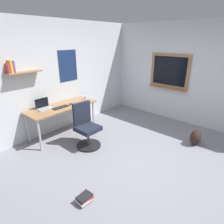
# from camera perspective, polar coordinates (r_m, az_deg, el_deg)

# --- Properties ---
(ground_plane) EXTENTS (5.20, 5.20, 0.00)m
(ground_plane) POSITION_cam_1_polar(r_m,az_deg,el_deg) (3.70, 8.63, -15.17)
(ground_plane) COLOR gray
(ground_plane) RESTS_ON ground
(wall_back) EXTENTS (5.00, 0.30, 2.60)m
(wall_back) POSITION_cam_1_polar(r_m,az_deg,el_deg) (4.81, -16.07, 9.95)
(wall_back) COLOR silver
(wall_back) RESTS_ON ground
(wall_right) EXTENTS (0.22, 5.00, 2.60)m
(wall_right) POSITION_cam_1_polar(r_m,az_deg,el_deg) (5.32, 23.96, 9.97)
(wall_right) COLOR silver
(wall_right) RESTS_ON ground
(desk) EXTENTS (1.61, 0.62, 0.72)m
(desk) POSITION_cam_1_polar(r_m,az_deg,el_deg) (4.55, -14.79, 0.95)
(desk) COLOR #997047
(desk) RESTS_ON ground
(office_chair) EXTENTS (0.52, 0.52, 0.95)m
(office_chair) POSITION_cam_1_polar(r_m,az_deg,el_deg) (4.06, -7.77, -4.83)
(office_chair) COLOR black
(office_chair) RESTS_ON ground
(laptop) EXTENTS (0.31, 0.21, 0.23)m
(laptop) POSITION_cam_1_polar(r_m,az_deg,el_deg) (4.46, -19.84, 1.61)
(laptop) COLOR #ADAFB5
(laptop) RESTS_ON desk
(keyboard) EXTENTS (0.37, 0.13, 0.02)m
(keyboard) POSITION_cam_1_polar(r_m,az_deg,el_deg) (4.42, -15.17, 1.39)
(keyboard) COLOR black
(keyboard) RESTS_ON desk
(computer_mouse) EXTENTS (0.10, 0.06, 0.03)m
(computer_mouse) POSITION_cam_1_polar(r_m,az_deg,el_deg) (4.57, -12.30, 2.39)
(computer_mouse) COLOR #262628
(computer_mouse) RESTS_ON desk
(coffee_mug) EXTENTS (0.08, 0.08, 0.09)m
(coffee_mug) POSITION_cam_1_polar(r_m,az_deg,el_deg) (4.90, -7.95, 4.32)
(coffee_mug) COLOR silver
(coffee_mug) RESTS_ON desk
(backpack) EXTENTS (0.32, 0.22, 0.34)m
(backpack) POSITION_cam_1_polar(r_m,az_deg,el_deg) (4.54, 23.82, -6.94)
(backpack) COLOR black
(backpack) RESTS_ON ground
(book_stack_on_floor) EXTENTS (0.24, 0.21, 0.12)m
(book_stack_on_floor) POSITION_cam_1_polar(r_m,az_deg,el_deg) (2.99, -8.22, -24.33)
(book_stack_on_floor) COLOR #3851B2
(book_stack_on_floor) RESTS_ON ground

